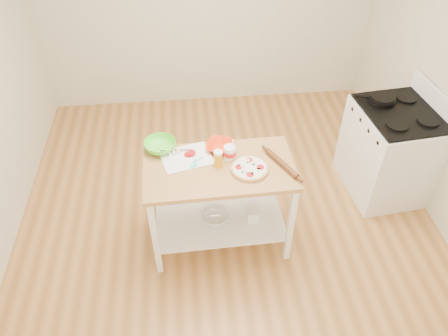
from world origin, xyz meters
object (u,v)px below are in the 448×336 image
beer_pint (218,159)px  rolling_pin (282,163)px  skillet (382,99)px  knife (172,151)px  gas_stove (389,151)px  cutting_board (186,157)px  pizza (249,168)px  orange_bowl (220,146)px  spatula (196,162)px  shelf_bin (253,215)px  prep_island (220,189)px  yogurt_tub (230,153)px  shelf_glass_bowl (215,217)px  green_bowl (160,146)px

beer_pint → rolling_pin: size_ratio=0.37×
skillet → knife: bearing=-147.0°
gas_stove → cutting_board: gas_stove is taller
pizza → orange_bowl: orange_bowl is taller
spatula → shelf_bin: (0.48, -0.08, -0.60)m
prep_island → yogurt_tub: (0.09, 0.10, 0.31)m
knife → shelf_glass_bowl: (0.33, -0.22, -0.62)m
skillet → shelf_bin: bearing=-131.9°
shelf_glass_bowl → pizza: bearing=-12.2°
skillet → green_bowl: skillet is taller
prep_island → skillet: 1.78m
yogurt_tub → orange_bowl: bearing=118.0°
knife → yogurt_tub: (0.47, -0.12, 0.04)m
prep_island → green_bowl: size_ratio=4.65×
green_bowl → yogurt_tub: 0.59m
orange_bowl → rolling_pin: (0.47, -0.26, -0.01)m
yogurt_tub → green_bowl: bearing=163.1°
knife → green_bowl: (-0.10, 0.05, 0.02)m
shelf_glass_bowl → shelf_bin: 0.34m
pizza → prep_island: bearing=165.8°
green_bowl → rolling_pin: green_bowl is taller
skillet → cutting_board: (-1.86, -0.58, -0.07)m
prep_island → rolling_pin: (0.50, -0.04, 0.27)m
beer_pint → yogurt_tub: size_ratio=0.68×
orange_bowl → green_bowl: green_bowl is taller
pizza → orange_bowl: size_ratio=1.33×
pizza → cutting_board: bearing=158.3°
orange_bowl → pizza: bearing=-53.7°
pizza → shelf_bin: pizza is taller
yogurt_tub → rolling_pin: 0.43m
beer_pint → rolling_pin: (0.50, -0.05, -0.05)m
gas_stove → knife: bearing=-177.2°
knife → rolling_pin: (0.87, -0.25, 0.01)m
yogurt_tub → pizza: bearing=-48.1°
skillet → shelf_bin: (-1.31, -0.73, -0.66)m
pizza → green_bowl: bearing=155.1°
orange_bowl → yogurt_tub: (0.07, -0.13, 0.03)m
skillet → cutting_board: bearing=-144.0°
spatula → green_bowl: size_ratio=0.50×
green_bowl → spatula: bearing=-36.6°
shelf_glass_bowl → yogurt_tub: bearing=35.4°
knife → yogurt_tub: size_ratio=1.28×
skillet → orange_bowl: 1.65m
shelf_bin → shelf_glass_bowl: bearing=176.5°
gas_stove → spatula: (-1.92, -0.48, 0.44)m
cutting_board → shelf_bin: cutting_board is taller
prep_island → gas_stove: (1.74, 0.53, -0.18)m
yogurt_tub → rolling_pin: bearing=-18.2°
orange_bowl → beer_pint: (-0.03, -0.21, 0.04)m
knife → beer_pint: (0.36, -0.20, 0.06)m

